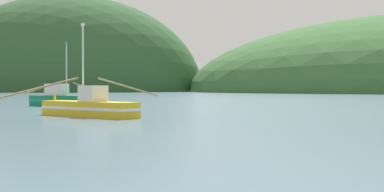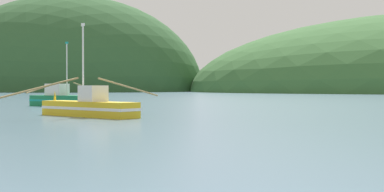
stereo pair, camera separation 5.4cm
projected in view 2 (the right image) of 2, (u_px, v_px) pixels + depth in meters
The scene contains 3 objects.
hill_mid_left at pixel (68, 91), 221.69m from camera, with size 114.43×91.55×80.22m, color #2D562D.
fishing_boat_yellow at pixel (89, 107), 35.01m from camera, with size 8.02×11.32×6.27m.
fishing_boat_green at pixel (65, 99), 53.29m from camera, with size 8.03×11.04×6.53m.
Camera 2 is at (3.41, -3.07, 2.01)m, focal length 49.19 mm.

